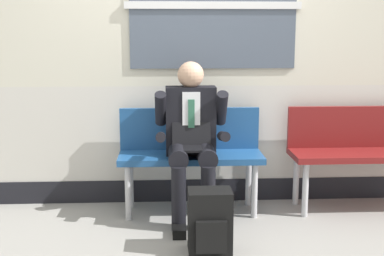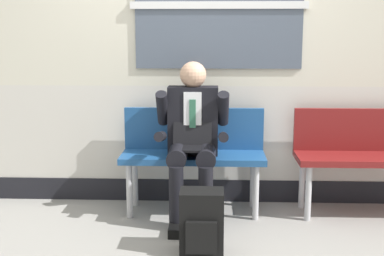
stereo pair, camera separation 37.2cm
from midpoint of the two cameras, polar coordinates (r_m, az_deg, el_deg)
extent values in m
plane|color=gray|center=(4.12, 2.56, -10.65)|extent=(18.00, 18.00, 0.00)
cube|color=beige|center=(4.59, 2.60, -0.48)|extent=(6.58, 0.12, 0.83)
cube|color=black|center=(4.72, 2.55, -6.57)|extent=(6.58, 0.14, 0.20)
cube|color=#4C5666|center=(4.44, 5.39, 13.15)|extent=(1.39, 0.02, 1.04)
cube|color=silver|center=(4.43, 5.39, 13.15)|extent=(1.47, 0.03, 0.06)
cube|color=navy|center=(4.28, 2.60, -3.17)|extent=(1.17, 0.42, 0.05)
cube|color=navy|center=(4.41, 2.61, -0.08)|extent=(1.17, 0.04, 0.35)
cylinder|color=#B7B7BC|center=(4.23, -4.31, -6.86)|extent=(0.05, 0.05, 0.45)
cylinder|color=#B7B7BC|center=(4.52, -3.87, -5.71)|extent=(0.05, 0.05, 0.45)
cylinder|color=#B7B7BC|center=(4.24, 9.46, -6.96)|extent=(0.05, 0.05, 0.45)
cylinder|color=#B7B7BC|center=(4.52, 9.00, -5.81)|extent=(0.05, 0.05, 0.45)
cube|color=maroon|center=(4.55, 22.15, -3.13)|extent=(1.37, 0.42, 0.05)
cube|color=maroon|center=(4.67, 21.59, -0.20)|extent=(1.37, 0.04, 0.35)
cylinder|color=#B7B7BC|center=(4.31, 14.96, -6.89)|extent=(0.05, 0.05, 0.45)
cylinder|color=#B7B7BC|center=(4.59, 14.16, -5.76)|extent=(0.05, 0.05, 0.45)
cylinder|color=black|center=(4.06, 1.06, -2.92)|extent=(0.15, 0.40, 0.15)
cylinder|color=black|center=(3.96, 0.98, -7.70)|extent=(0.11, 0.11, 0.50)
cube|color=black|center=(3.98, 0.95, -10.90)|extent=(0.10, 0.26, 0.07)
cylinder|color=black|center=(4.06, 4.17, -2.94)|extent=(0.15, 0.40, 0.15)
cylinder|color=black|center=(3.96, 4.20, -7.72)|extent=(0.11, 0.11, 0.50)
cube|color=black|center=(3.98, 4.18, -10.92)|extent=(0.10, 0.26, 0.07)
cube|color=black|center=(4.22, 2.63, 0.78)|extent=(0.40, 0.18, 0.55)
cube|color=silver|center=(4.12, 2.64, 1.24)|extent=(0.14, 0.01, 0.39)
cube|color=#2D664C|center=(4.11, 2.64, 0.81)|extent=(0.05, 0.01, 0.33)
sphere|color=tan|center=(4.17, 2.68, 5.79)|extent=(0.21, 0.21, 0.21)
cylinder|color=black|center=(4.14, -0.68, 2.14)|extent=(0.09, 0.25, 0.30)
cylinder|color=black|center=(4.00, -0.80, -0.95)|extent=(0.08, 0.27, 0.12)
cylinder|color=black|center=(4.14, 5.98, 2.09)|extent=(0.09, 0.25, 0.30)
cylinder|color=black|center=(4.01, 6.07, -1.00)|extent=(0.08, 0.27, 0.12)
cube|color=black|center=(4.02, 2.63, -2.27)|extent=(0.30, 0.22, 0.02)
cube|color=black|center=(4.12, 2.63, -0.37)|extent=(0.30, 0.08, 0.21)
cube|color=black|center=(3.61, 4.07, -10.13)|extent=(0.30, 0.21, 0.43)
cube|color=black|center=(3.52, 4.11, -11.85)|extent=(0.21, 0.04, 0.22)
camera|label=1|loc=(0.19, -87.36, 0.50)|focal=49.12mm
camera|label=2|loc=(0.19, 92.64, -0.50)|focal=49.12mm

